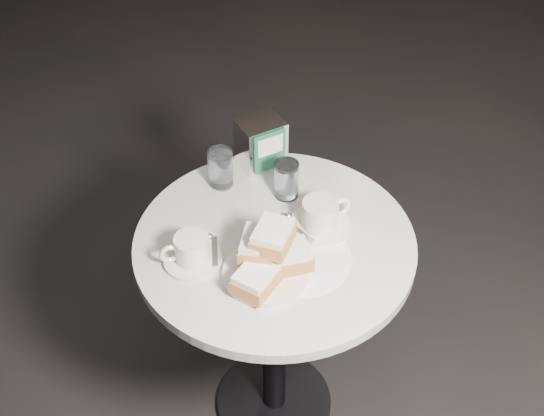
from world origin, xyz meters
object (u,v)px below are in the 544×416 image
(coffee_cup_left, at_px, (192,251))
(napkin_dispenser, at_px, (261,143))
(water_glass_right, at_px, (286,180))
(coffee_cup_right, at_px, (320,217))
(cafe_table, at_px, (274,291))
(water_glass_left, at_px, (221,169))
(beignet_plate, at_px, (268,259))

(coffee_cup_left, height_order, napkin_dispenser, napkin_dispenser)
(coffee_cup_left, distance_m, water_glass_right, 0.33)
(coffee_cup_left, distance_m, coffee_cup_right, 0.33)
(cafe_table, height_order, coffee_cup_right, coffee_cup_right)
(coffee_cup_right, distance_m, water_glass_left, 0.31)
(coffee_cup_left, bearing_deg, napkin_dispenser, 47.32)
(coffee_cup_left, xyz_separation_m, coffee_cup_right, (0.33, 0.01, 0.00))
(cafe_table, relative_size, beignet_plate, 2.81)
(beignet_plate, xyz_separation_m, water_glass_left, (-0.01, 0.35, 0.00))
(water_glass_right, bearing_deg, napkin_dispenser, 97.47)
(beignet_plate, bearing_deg, coffee_cup_left, 147.37)
(water_glass_right, distance_m, napkin_dispenser, 0.15)
(beignet_plate, bearing_deg, coffee_cup_right, 31.62)
(beignet_plate, relative_size, napkin_dispenser, 1.90)
(cafe_table, distance_m, water_glass_right, 0.30)
(water_glass_right, bearing_deg, water_glass_left, 145.98)
(coffee_cup_right, bearing_deg, beignet_plate, -154.92)
(coffee_cup_right, height_order, water_glass_right, water_glass_right)
(beignet_plate, height_order, water_glass_right, beignet_plate)
(beignet_plate, relative_size, water_glass_left, 2.49)
(water_glass_left, height_order, napkin_dispenser, napkin_dispenser)
(napkin_dispenser, bearing_deg, cafe_table, -112.42)
(coffee_cup_right, bearing_deg, water_glass_left, 120.47)
(water_glass_right, bearing_deg, coffee_cup_left, -152.51)
(cafe_table, xyz_separation_m, beignet_plate, (-0.05, -0.11, 0.25))
(water_glass_left, distance_m, napkin_dispenser, 0.14)
(beignet_plate, distance_m, napkin_dispenser, 0.42)
(coffee_cup_right, relative_size, water_glass_right, 1.68)
(beignet_plate, height_order, napkin_dispenser, napkin_dispenser)
(cafe_table, distance_m, napkin_dispenser, 0.40)
(water_glass_left, bearing_deg, coffee_cup_left, -119.77)
(cafe_table, relative_size, coffee_cup_right, 4.27)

